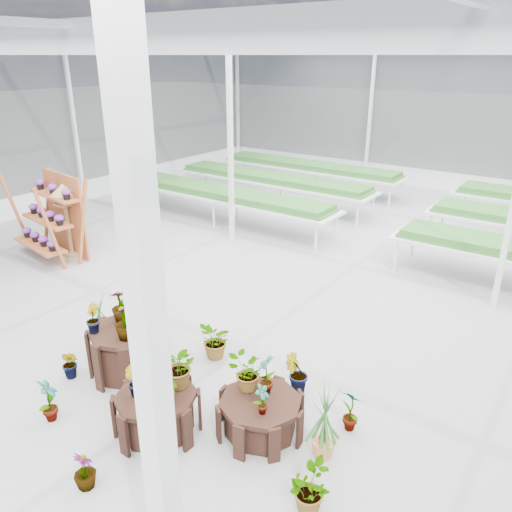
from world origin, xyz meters
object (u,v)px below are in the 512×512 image
Objects in this scene: plinth_low at (260,416)px; shelf_rack at (49,217)px; plinth_tall at (128,351)px; bird_table at (67,221)px; plinth_mid at (157,413)px.

shelf_rack reaches higher than plinth_low.
plinth_low is at bearing 2.60° from plinth_tall.
shelf_rack reaches higher than plinth_tall.
bird_table reaches higher than plinth_tall.
bird_table reaches higher than plinth_mid.
plinth_tall is at bearing -18.44° from bird_table.
shelf_rack is at bearing -132.36° from bird_table.
bird_table is at bearing 153.49° from plinth_tall.
plinth_tall is 0.62× the size of bird_table.
shelf_rack is 0.39m from bird_table.
plinth_mid is 6.37m from bird_table.
shelf_rack is (-5.97, 2.59, 0.65)m from plinth_mid.
bird_table is (0.29, 0.24, -0.08)m from shelf_rack.
plinth_low is 0.55× the size of shelf_rack.
plinth_mid is 0.54× the size of shelf_rack.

